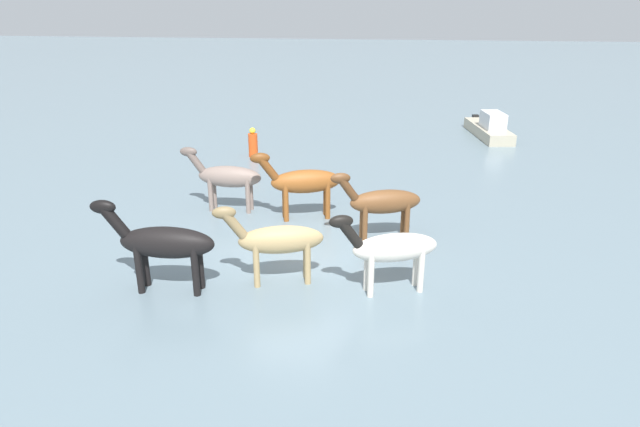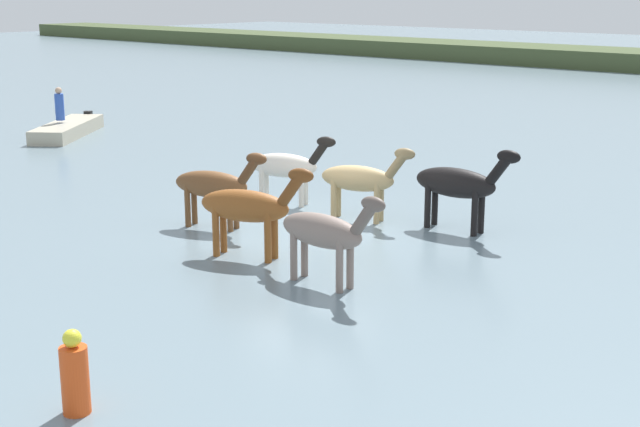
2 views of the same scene
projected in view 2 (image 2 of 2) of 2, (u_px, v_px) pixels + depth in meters
ground_plane at (308, 232)px, 19.92m from camera, size 170.20×170.20×0.00m
horse_mid_herd at (286, 166)px, 22.16m from camera, size 2.26×1.14×1.78m
horse_pinto_flank at (459, 184)px, 19.72m from camera, size 2.53×0.71×1.96m
horse_dark_mare at (249, 207)px, 17.75m from camera, size 2.46×1.17×1.92m
horse_dun_straggler at (214, 185)px, 19.99m from camera, size 2.30×1.08×1.80m
horse_gray_outer at (325, 232)px, 16.12m from camera, size 2.34×0.55×1.83m
horse_rear_stallion at (361, 179)px, 20.64m from camera, size 2.29×1.03×1.79m
boat_launch_far at (68, 131)px, 32.59m from camera, size 3.73×4.37×0.74m
person_helmsman_aft at (59, 105)px, 32.26m from camera, size 0.32×0.32×1.19m
buoy_channel_marker at (75, 376)px, 11.35m from camera, size 0.36×0.36×1.14m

